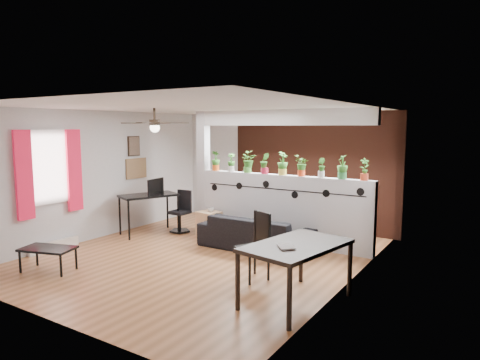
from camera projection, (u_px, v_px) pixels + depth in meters
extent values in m
cube|color=brown|center=(203.00, 259.00, 7.59)|extent=(6.30, 7.10, 0.10)
cube|color=#B7B7BA|center=(281.00, 169.00, 9.95)|extent=(6.30, 0.04, 2.90)
cube|color=#B7B7BA|center=(42.00, 213.00, 4.89)|extent=(6.30, 0.04, 2.90)
cube|color=#B7B7BA|center=(101.00, 174.00, 8.81)|extent=(0.04, 7.10, 2.90)
cube|color=#B7B7BA|center=(350.00, 196.00, 6.03)|extent=(0.04, 7.10, 2.90)
cube|color=white|center=(201.00, 105.00, 7.25)|extent=(6.30, 7.10, 0.10)
cube|color=#BCBCC1|center=(282.00, 209.00, 8.33)|extent=(3.60, 0.18, 1.35)
cube|color=silver|center=(283.00, 117.00, 8.11)|extent=(3.60, 0.18, 0.30)
cube|color=#BCBCC1|center=(203.00, 172.00, 9.27)|extent=(0.22, 0.20, 2.60)
cube|color=#A84B30|center=(312.00, 171.00, 9.49)|extent=(3.90, 0.05, 2.60)
cube|color=black|center=(280.00, 189.00, 8.20)|extent=(3.31, 0.01, 0.02)
cylinder|color=black|center=(214.00, 187.00, 9.03)|extent=(0.14, 0.01, 0.14)
cylinder|color=black|center=(239.00, 186.00, 8.69)|extent=(0.14, 0.01, 0.14)
cylinder|color=black|center=(266.00, 184.00, 8.36)|extent=(0.14, 0.01, 0.14)
cylinder|color=black|center=(295.00, 195.00, 8.05)|extent=(0.14, 0.01, 0.14)
cylinder|color=black|center=(326.00, 193.00, 7.71)|extent=(0.14, 0.01, 0.14)
cylinder|color=black|center=(360.00, 192.00, 7.37)|extent=(0.14, 0.01, 0.14)
cube|color=white|center=(48.00, 167.00, 7.75)|extent=(0.02, 0.95, 1.25)
cube|color=silver|center=(49.00, 167.00, 7.74)|extent=(0.04, 1.05, 1.35)
cube|color=red|center=(24.00, 175.00, 7.31)|extent=(0.06, 0.30, 1.55)
cube|color=red|center=(74.00, 170.00, 8.15)|extent=(0.06, 0.30, 1.55)
cube|color=silver|center=(54.00, 246.00, 7.91)|extent=(0.08, 1.00, 0.18)
cube|color=olive|center=(136.00, 168.00, 9.57)|extent=(0.03, 0.60, 0.45)
cube|color=#8C7259|center=(134.00, 146.00, 9.47)|extent=(0.03, 0.30, 0.40)
cube|color=black|center=(134.00, 146.00, 9.47)|extent=(0.02, 0.34, 0.44)
cylinder|color=black|center=(154.00, 114.00, 7.44)|extent=(0.04, 0.04, 0.20)
cylinder|color=black|center=(155.00, 122.00, 7.46)|extent=(0.18, 0.18, 0.10)
sphere|color=white|center=(155.00, 128.00, 7.47)|extent=(0.17, 0.17, 0.17)
cube|color=black|center=(173.00, 123.00, 7.39)|extent=(0.55, 0.29, 0.01)
cube|color=black|center=(162.00, 123.00, 7.79)|extent=(0.29, 0.55, 0.01)
cube|color=black|center=(137.00, 123.00, 7.53)|extent=(0.55, 0.29, 0.01)
cube|color=black|center=(146.00, 123.00, 7.13)|extent=(0.29, 0.55, 0.01)
cylinder|color=orange|center=(216.00, 168.00, 9.08)|extent=(0.15, 0.15, 0.12)
imported|color=#1D5117|center=(216.00, 158.00, 9.05)|extent=(0.23, 0.20, 0.32)
cylinder|color=silver|center=(231.00, 169.00, 8.87)|extent=(0.13, 0.13, 0.12)
imported|color=#1D5117|center=(231.00, 160.00, 8.85)|extent=(0.23, 0.22, 0.27)
cylinder|color=#479235|center=(248.00, 170.00, 8.66)|extent=(0.16, 0.16, 0.12)
imported|color=#1D5117|center=(248.00, 159.00, 8.63)|extent=(0.25, 0.21, 0.34)
cylinder|color=#B41C38|center=(265.00, 171.00, 8.45)|extent=(0.15, 0.15, 0.12)
imported|color=#1D5117|center=(265.00, 161.00, 8.43)|extent=(0.27, 0.26, 0.32)
cylinder|color=#E4D350|center=(282.00, 172.00, 8.24)|extent=(0.16, 0.16, 0.12)
imported|color=#1D5117|center=(283.00, 161.00, 8.21)|extent=(0.23, 0.26, 0.35)
cylinder|color=#E5421A|center=(301.00, 173.00, 8.03)|extent=(0.14, 0.14, 0.12)
imported|color=#1D5117|center=(302.00, 163.00, 8.01)|extent=(0.19, 0.22, 0.30)
cylinder|color=silver|center=(321.00, 174.00, 7.82)|extent=(0.12, 0.12, 0.12)
imported|color=#1D5117|center=(321.00, 165.00, 7.80)|extent=(0.22, 0.21, 0.26)
cylinder|color=#2F8240|center=(342.00, 176.00, 7.61)|extent=(0.16, 0.16, 0.12)
imported|color=#1D5117|center=(342.00, 164.00, 7.59)|extent=(0.26, 0.28, 0.33)
cylinder|color=#BB3B1D|center=(364.00, 177.00, 7.40)|extent=(0.14, 0.14, 0.12)
imported|color=#1D5117|center=(365.00, 166.00, 7.38)|extent=(0.25, 0.24, 0.29)
imported|color=black|center=(256.00, 233.00, 7.99)|extent=(2.04, 0.83, 0.59)
cube|color=tan|center=(209.00, 224.00, 8.90)|extent=(0.49, 0.45, 0.52)
imported|color=gray|center=(211.00, 210.00, 8.84)|extent=(0.14, 0.14, 0.10)
cube|color=black|center=(149.00, 195.00, 9.06)|extent=(1.03, 1.32, 0.04)
cylinder|color=black|center=(120.00, 216.00, 9.03)|extent=(0.04, 0.04, 0.81)
cylinder|color=black|center=(129.00, 220.00, 8.59)|extent=(0.04, 0.04, 0.81)
cylinder|color=black|center=(167.00, 210.00, 9.64)|extent=(0.04, 0.04, 0.81)
cylinder|color=black|center=(178.00, 214.00, 9.21)|extent=(0.04, 0.04, 0.81)
imported|color=black|center=(154.00, 189.00, 9.18)|extent=(0.32, 0.10, 0.18)
cylinder|color=black|center=(180.00, 231.00, 9.25)|extent=(0.46, 0.46, 0.04)
cylinder|color=black|center=(180.00, 222.00, 9.23)|extent=(0.05, 0.05, 0.39)
cube|color=black|center=(180.00, 212.00, 9.20)|extent=(0.38, 0.38, 0.06)
cube|color=black|center=(185.00, 200.00, 9.31)|extent=(0.36, 0.06, 0.43)
cube|color=black|center=(297.00, 246.00, 5.48)|extent=(1.13, 1.58, 0.05)
cylinder|color=black|center=(238.00, 281.00, 5.30)|extent=(0.06, 0.06, 0.73)
cylinder|color=black|center=(289.00, 299.00, 4.76)|extent=(0.06, 0.06, 0.73)
cylinder|color=black|center=(301.00, 257.00, 6.29)|extent=(0.06, 0.06, 0.73)
cylinder|color=black|center=(350.00, 269.00, 5.75)|extent=(0.06, 0.06, 0.73)
imported|color=gray|center=(279.00, 247.00, 5.27)|extent=(0.30, 0.30, 0.02)
cube|color=black|center=(252.00, 248.00, 6.35)|extent=(0.54, 0.54, 0.03)
cube|color=black|center=(262.00, 229.00, 6.42)|extent=(0.37, 0.18, 0.52)
cube|color=black|center=(236.00, 263.00, 6.43)|extent=(0.04, 0.04, 0.48)
cube|color=black|center=(250.00, 269.00, 6.15)|extent=(0.04, 0.04, 0.48)
cube|color=black|center=(255.00, 243.00, 6.59)|extent=(0.04, 0.04, 0.99)
cube|color=black|center=(269.00, 248.00, 6.31)|extent=(0.04, 0.04, 0.99)
cube|color=black|center=(48.00, 249.00, 6.74)|extent=(0.92, 0.69, 0.04)
cylinder|color=black|center=(20.00, 262.00, 6.67)|extent=(0.04, 0.04, 0.35)
cylinder|color=black|center=(61.00, 266.00, 6.49)|extent=(0.04, 0.04, 0.35)
cylinder|color=black|center=(37.00, 255.00, 7.03)|extent=(0.04, 0.04, 0.35)
cylinder|color=black|center=(76.00, 259.00, 6.85)|extent=(0.04, 0.04, 0.35)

